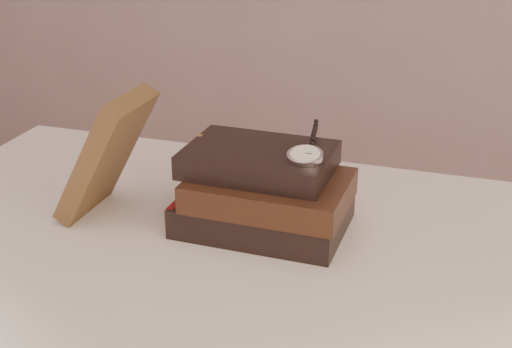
% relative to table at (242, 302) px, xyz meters
% --- Properties ---
extents(table, '(1.00, 0.60, 0.75)m').
position_rel_table_xyz_m(table, '(0.00, 0.00, 0.00)').
color(table, silver).
rests_on(table, ground).
extents(book_stack, '(0.22, 0.15, 0.11)m').
position_rel_table_xyz_m(book_stack, '(0.02, 0.05, 0.14)').
color(book_stack, black).
rests_on(book_stack, table).
extents(journal, '(0.11, 0.12, 0.17)m').
position_rel_table_xyz_m(journal, '(-0.20, 0.02, 0.18)').
color(journal, '#3C2A17').
rests_on(journal, table).
extents(pocket_watch, '(0.05, 0.15, 0.02)m').
position_rel_table_xyz_m(pocket_watch, '(0.07, 0.04, 0.21)').
color(pocket_watch, silver).
rests_on(pocket_watch, book_stack).
extents(eyeglasses, '(0.09, 0.11, 0.04)m').
position_rel_table_xyz_m(eyeglasses, '(-0.06, 0.12, 0.15)').
color(eyeglasses, silver).
rests_on(eyeglasses, book_stack).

